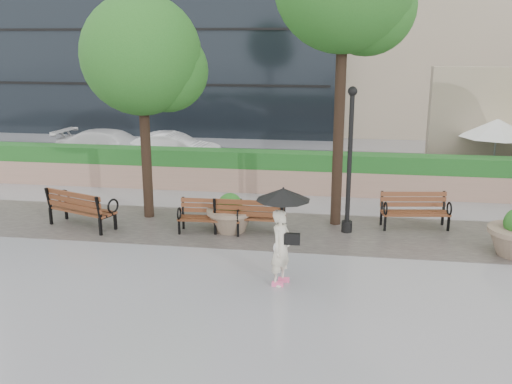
# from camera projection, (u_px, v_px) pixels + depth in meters

# --- Properties ---
(ground) EXTENTS (100.00, 100.00, 0.00)m
(ground) POSITION_uv_depth(u_px,v_px,m) (270.00, 275.00, 12.31)
(ground) COLOR gray
(ground) RESTS_ON ground
(cobble_strip) EXTENTS (28.00, 3.20, 0.01)m
(cobble_strip) POSITION_uv_depth(u_px,v_px,m) (284.00, 230.00, 15.18)
(cobble_strip) COLOR #383330
(cobble_strip) RESTS_ON ground
(hedge_wall) EXTENTS (24.00, 0.80, 1.35)m
(hedge_wall) POSITION_uv_depth(u_px,v_px,m) (297.00, 173.00, 18.82)
(hedge_wall) COLOR #9C7665
(hedge_wall) RESTS_ON ground
(asphalt_street) EXTENTS (40.00, 7.00, 0.00)m
(asphalt_street) POSITION_uv_depth(u_px,v_px,m) (305.00, 166.00, 22.81)
(asphalt_street) COLOR black
(asphalt_street) RESTS_ON ground
(bench_0) EXTENTS (2.08, 1.42, 1.05)m
(bench_0) POSITION_uv_depth(u_px,v_px,m) (82.00, 216.00, 15.37)
(bench_0) COLOR brown
(bench_0) RESTS_ON ground
(bench_1) EXTENTS (1.66, 0.71, 0.87)m
(bench_1) POSITION_uv_depth(u_px,v_px,m) (210.00, 223.00, 14.93)
(bench_1) COLOR brown
(bench_1) RESTS_ON ground
(bench_2) EXTENTS (1.84, 0.75, 0.98)m
(bench_2) POSITION_uv_depth(u_px,v_px,m) (250.00, 223.00, 14.88)
(bench_2) COLOR brown
(bench_2) RESTS_ON ground
(bench_3) EXTENTS (1.85, 0.96, 0.95)m
(bench_3) POSITION_uv_depth(u_px,v_px,m) (414.00, 218.00, 15.31)
(bench_3) COLOR brown
(bench_3) RESTS_ON ground
(planter_left) EXTENTS (1.24, 1.24, 1.04)m
(planter_left) POSITION_uv_depth(u_px,v_px,m) (230.00, 216.00, 15.03)
(planter_left) COLOR #7F6B56
(planter_left) RESTS_ON ground
(lamppost) EXTENTS (0.28, 0.28, 3.80)m
(lamppost) POSITION_uv_depth(u_px,v_px,m) (349.00, 171.00, 14.63)
(lamppost) COLOR black
(lamppost) RESTS_ON ground
(tree_0) EXTENTS (3.34, 3.23, 6.14)m
(tree_0) POSITION_uv_depth(u_px,v_px,m) (148.00, 60.00, 15.28)
(tree_0) COLOR black
(tree_0) RESTS_ON ground
(patio_umb_white) EXTENTS (2.50, 2.50, 2.30)m
(patio_umb_white) POSITION_uv_depth(u_px,v_px,m) (497.00, 129.00, 19.38)
(patio_umb_white) COLOR black
(patio_umb_white) RESTS_ON ground
(car_left) EXTENTS (4.90, 2.41, 1.37)m
(car_left) POSITION_uv_depth(u_px,v_px,m) (113.00, 147.00, 23.14)
(car_left) COLOR silver
(car_left) RESTS_ON ground
(car_right) EXTENTS (3.92, 1.38, 1.29)m
(car_right) POSITION_uv_depth(u_px,v_px,m) (173.00, 149.00, 23.02)
(car_right) COLOR silver
(car_right) RESTS_ON ground
(pedestrian) EXTENTS (1.11, 1.11, 2.04)m
(pedestrian) POSITION_uv_depth(u_px,v_px,m) (282.00, 227.00, 11.59)
(pedestrian) COLOR beige
(pedestrian) RESTS_ON ground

